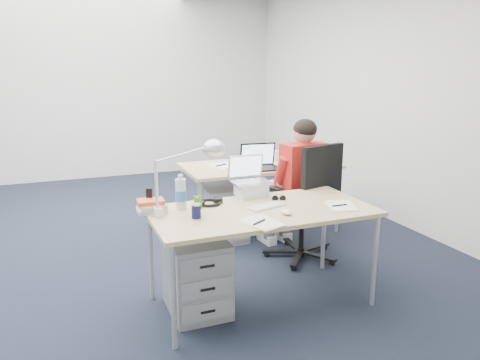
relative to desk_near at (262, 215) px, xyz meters
The scene contains 24 objects.
floor 1.59m from the desk_near, 124.40° to the left, with size 7.00×7.00×0.00m, color black.
room 1.76m from the desk_near, 124.40° to the left, with size 6.02×7.02×2.80m.
desk_near is the anchor object (origin of this frame).
desk_far 1.59m from the desk_near, 66.41° to the left, with size 1.60×0.80×0.73m.
office_chair 1.01m from the desk_near, 40.99° to the left, with size 0.83×0.83×1.08m.
seated_person 1.05m from the desk_near, 49.14° to the left, with size 0.41×0.72×1.27m.
drawer_pedestal_near 0.64m from the desk_near, behind, with size 0.40×0.50×0.55m, color gray.
drawer_pedestal_far 1.43m from the desk_near, 82.20° to the left, with size 0.40×0.50×0.55m, color gray.
silver_laptop 0.41m from the desk_near, 79.54° to the left, with size 0.29×0.23×0.31m, color silver, non-canonical shape.
wireless_keyboard 0.08m from the desk_near, 33.89° to the left, with size 0.28×0.11×0.01m, color white.
computer_mouse 0.22m from the desk_near, 59.45° to the right, with size 0.06×0.10×0.03m, color white.
headphones 0.41m from the desk_near, 140.48° to the left, with size 0.23×0.18×0.04m, color black, non-canonical shape.
can_koozie 0.51m from the desk_near, behind, with size 0.06×0.06×0.10m, color #14133D.
water_bottle 0.61m from the desk_near, 157.43° to the left, with size 0.08×0.08×0.25m, color silver.
bear_figurine 0.48m from the desk_near, behind, with size 0.07×0.05×0.13m, color #347C21, non-canonical shape.
book_stack 0.79m from the desk_near, 162.77° to the left, with size 0.20×0.15×0.09m, color silver.
cordless_phone 0.82m from the desk_near, 158.51° to the left, with size 0.04×0.03×0.16m, color black.
papers_left 0.32m from the desk_near, 114.53° to the right, with size 0.19×0.27×0.01m, color #EDE589.
papers_right 0.59m from the desk_near, 15.74° to the right, with size 0.18×0.26×0.01m, color #EDE589.
sunglasses 0.28m from the desk_near, 37.04° to the left, with size 0.11×0.05×0.03m, color black, non-canonical shape.
desk_lamp 0.66m from the desk_near, 168.11° to the left, with size 0.47×0.17×0.53m, color silver, non-canonical shape.
dark_laptop 1.35m from the desk_near, 66.03° to the left, with size 0.36×0.35×0.27m, color black, non-canonical shape.
far_cup 1.81m from the desk_near, 61.03° to the left, with size 0.07×0.07×0.11m, color white.
far_papers 1.52m from the desk_near, 80.96° to the left, with size 0.22×0.31×0.01m, color white.
Camera 1 is at (-0.53, -4.11, 1.73)m, focal length 35.00 mm.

